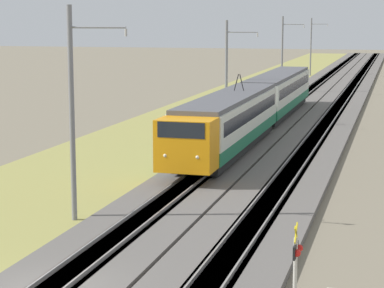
# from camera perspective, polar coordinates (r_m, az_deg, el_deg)

# --- Properties ---
(ballast_main) EXTENTS (240.00, 4.40, 0.30)m
(ballast_main) POSITION_cam_1_polar(r_m,az_deg,el_deg) (70.76, 7.25, 2.69)
(ballast_main) COLOR #605B56
(ballast_main) RESTS_ON ground
(ballast_adjacent) EXTENTS (240.00, 4.40, 0.30)m
(ballast_adjacent) POSITION_cam_1_polar(r_m,az_deg,el_deg) (70.27, 10.93, 2.54)
(ballast_adjacent) COLOR #605B56
(ballast_adjacent) RESTS_ON ground
(track_main) EXTENTS (240.00, 1.57, 0.45)m
(track_main) POSITION_cam_1_polar(r_m,az_deg,el_deg) (70.76, 7.25, 2.70)
(track_main) COLOR #4C4238
(track_main) RESTS_ON ground
(track_adjacent) EXTENTS (240.00, 1.57, 0.45)m
(track_adjacent) POSITION_cam_1_polar(r_m,az_deg,el_deg) (70.27, 10.93, 2.55)
(track_adjacent) COLOR #4C4238
(track_adjacent) RESTS_ON ground
(grass_verge) EXTENTS (240.00, 10.56, 0.12)m
(grass_verge) POSITION_cam_1_polar(r_m,az_deg,el_deg) (71.97, 2.12, 2.80)
(grass_verge) COLOR #99934C
(grass_verge) RESTS_ON ground
(passenger_train) EXTENTS (39.98, 2.98, 4.92)m
(passenger_train) POSITION_cam_1_polar(r_m,az_deg,el_deg) (55.50, 5.01, 3.11)
(passenger_train) COLOR orange
(passenger_train) RESTS_ON ground
(crossing_signal_far) EXTENTS (0.70, 0.23, 3.12)m
(crossing_signal_far) POSITION_cam_1_polar(r_m,az_deg,el_deg) (20.16, 7.91, -9.42)
(crossing_signal_far) COLOR beige
(crossing_signal_far) RESTS_ON ground
(catenary_mast_near) EXTENTS (0.22, 2.56, 8.98)m
(catenary_mast_near) POSITION_cam_1_polar(r_m,az_deg,el_deg) (30.92, -9.05, 2.37)
(catenary_mast_near) COLOR slate
(catenary_mast_near) RESTS_ON ground
(catenary_mast_mid) EXTENTS (0.22, 2.56, 8.36)m
(catenary_mast_mid) POSITION_cam_1_polar(r_m,az_deg,el_deg) (57.92, 2.69, 5.41)
(catenary_mast_mid) COLOR slate
(catenary_mast_mid) RESTS_ON ground
(catenary_mast_far) EXTENTS (0.22, 2.56, 8.78)m
(catenary_mast_far) POSITION_cam_1_polar(r_m,az_deg,el_deg) (85.83, 6.91, 6.81)
(catenary_mast_far) COLOR slate
(catenary_mast_far) RESTS_ON ground
(catenary_mast_distant) EXTENTS (0.22, 2.56, 8.67)m
(catenary_mast_distant) POSITION_cam_1_polar(r_m,az_deg,el_deg) (114.00, 9.07, 7.36)
(catenary_mast_distant) COLOR slate
(catenary_mast_distant) RESTS_ON ground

